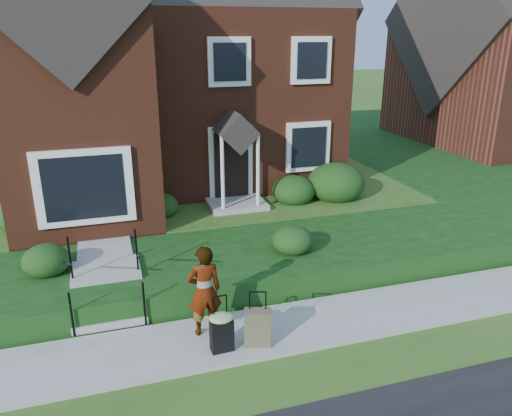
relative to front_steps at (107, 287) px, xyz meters
name	(u,v)px	position (x,y,z in m)	size (l,w,h in m)	color
ground	(251,336)	(2.50, -1.84, -0.47)	(120.00, 120.00, 0.00)	#2D5119
sidewalk	(251,334)	(2.50, -1.84, -0.43)	(60.00, 1.60, 0.08)	#9E9B93
terrace	(268,164)	(6.50, 9.06, -0.17)	(44.00, 20.00, 0.60)	#0F370F
walkway	(103,225)	(0.00, 3.16, 0.16)	(1.20, 6.00, 0.06)	#9E9B93
main_house	(159,35)	(2.29, 7.76, 4.79)	(10.40, 10.20, 9.40)	brown
front_steps	(107,287)	(0.00, 0.00, 0.00)	(1.40, 2.02, 1.50)	#9E9B93
foundation_shrubs	(228,197)	(3.33, 3.11, 0.63)	(10.18, 4.55, 1.21)	black
woman	(204,291)	(1.69, -1.60, 0.48)	(0.64, 0.42, 1.75)	#999999
suitcase_black	(222,330)	(1.86, -2.22, 0.01)	(0.46, 0.38, 1.06)	black
suitcase_olive	(258,328)	(2.51, -2.24, -0.05)	(0.53, 0.40, 1.03)	brown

